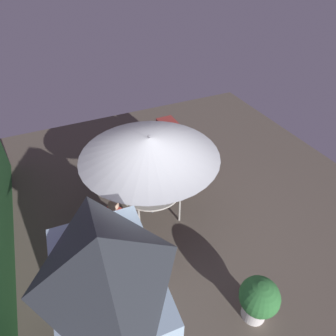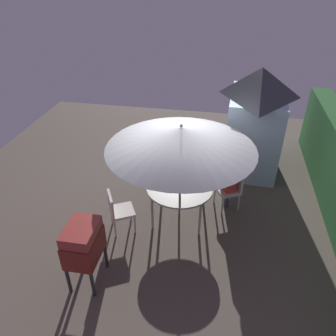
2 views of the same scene
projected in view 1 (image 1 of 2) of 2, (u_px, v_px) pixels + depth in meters
ground_plane at (165, 221)px, 6.78m from camera, size 11.00×11.00×0.00m
garden_shed at (111, 298)px, 3.93m from camera, size 2.06×1.45×2.64m
patio_table at (151, 190)px, 6.53m from camera, size 1.38×1.38×0.79m
patio_umbrella at (149, 147)px, 5.80m from camera, size 2.89×2.89×2.19m
bbq_grill at (168, 133)px, 8.24m from camera, size 0.71×0.51×1.20m
chair_near_shed at (114, 229)px, 5.91m from camera, size 0.63×0.63×0.90m
chair_far_side at (184, 169)px, 7.48m from camera, size 0.63×0.63×0.90m
potted_plant_by_shed at (259, 299)px, 4.75m from camera, size 0.67×0.67×0.94m
person_in_red at (115, 218)px, 5.80m from camera, size 0.41×0.37×1.26m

